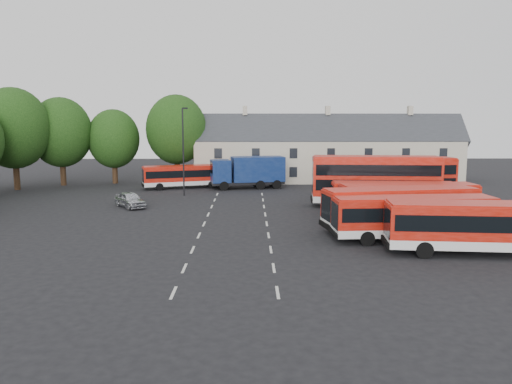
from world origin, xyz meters
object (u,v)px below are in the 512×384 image
bus_row_a (483,224)px  bus_dd_south (375,178)px  box_truck (249,171)px  lamppost (183,149)px  silver_car (130,200)px

bus_row_a → bus_dd_south: 17.23m
box_truck → bus_row_a: bearing=-76.1°
bus_row_a → lamppost: size_ratio=1.22×
bus_row_a → lamppost: (-21.39, 24.42, 3.14)m
bus_dd_south → lamppost: size_ratio=1.26×
bus_dd_south → silver_car: bearing=-175.3°
box_truck → lamppost: bearing=-152.1°
bus_row_a → bus_dd_south: bearing=103.6°
bus_dd_south → bus_row_a: bearing=-77.5°
bus_dd_south → box_truck: size_ratio=1.32×
box_truck → silver_car: (-11.18, -13.10, -1.42)m
silver_car → lamppost: bearing=24.3°
bus_row_a → box_truck: size_ratio=1.28×
lamppost → bus_dd_south: bearing=-21.1°
bus_dd_south → lamppost: 20.57m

